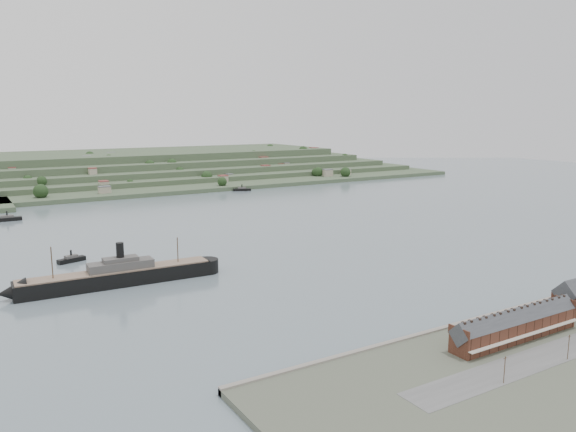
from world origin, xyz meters
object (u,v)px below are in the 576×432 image
terrace_row (516,325)px  tugboat (71,259)px  steamship (112,277)px  gabled_building (571,299)px

terrace_row → tugboat: 218.38m
steamship → gabled_building: bearing=-44.2°
terrace_row → steamship: 169.19m
terrace_row → tugboat: bearing=119.4°
gabled_building → terrace_row: bearing=-173.9°
steamship → tugboat: steamship is taller
terrace_row → gabled_building: gabled_building is taller
terrace_row → tugboat: size_ratio=3.71×
gabled_building → tugboat: size_ratio=0.94×
gabled_building → steamship: (-136.84, 132.91, -3.85)m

